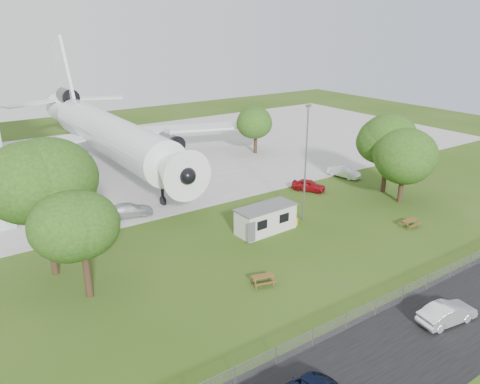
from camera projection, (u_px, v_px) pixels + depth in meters
ground at (279, 265)px, 40.02m from camera, size 160.00×160.00×0.00m
asphalt_strip at (407, 347)px, 29.95m from camera, size 120.00×8.00×0.02m
concrete_apron at (118, 162)px, 69.42m from camera, size 120.00×46.00×0.03m
airliner at (106, 132)px, 64.89m from camera, size 46.36×47.73×17.69m
site_cabin at (266, 219)px, 46.17m from camera, size 6.81×2.98×2.62m
picnic_west at (263, 284)px, 37.16m from camera, size 2.13×1.92×0.76m
picnic_east at (409, 227)px, 47.56m from camera, size 1.84×1.55×0.76m
fence at (365, 320)px, 32.66m from camera, size 58.00×0.04×1.30m
lamp_mast at (305, 165)px, 47.12m from camera, size 0.16×0.16×12.00m
tree_west_big at (43, 189)px, 36.22m from camera, size 8.08×8.08×11.46m
tree_west_small at (81, 229)px, 33.64m from camera, size 6.22×6.22×8.75m
tree_east_front at (404, 160)px, 52.41m from camera, size 7.36×7.36×8.70m
tree_east_back at (388, 141)px, 55.26m from camera, size 7.07×7.07×9.91m
tree_far_apron at (256, 123)px, 72.50m from camera, size 5.84×5.84×7.80m
car_centre_sedan at (447, 313)px, 32.20m from camera, size 4.59×2.16×1.45m
car_ne_hatch at (309, 185)px, 57.44m from camera, size 3.56×4.38×1.40m
car_ne_sedan at (344, 172)px, 62.49m from camera, size 2.38×4.72×1.48m
car_apron_van at (129, 210)px, 49.85m from camera, size 5.29×3.10×1.44m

